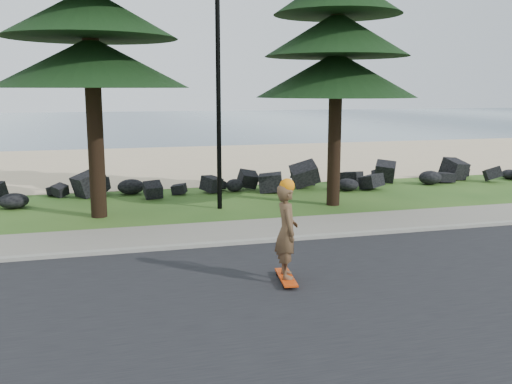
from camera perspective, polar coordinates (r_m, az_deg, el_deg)
ground at (r=14.15m, az=-0.99°, el=-4.23°), size 160.00×160.00×0.00m
road at (r=10.05m, az=5.53°, el=-10.36°), size 160.00×7.00×0.02m
kerb at (r=13.29m, az=-0.02°, el=-4.96°), size 160.00×0.20×0.10m
sidewalk at (r=14.33m, az=-1.19°, el=-3.88°), size 160.00×2.00×0.08m
beach_sand at (r=28.20m, az=-8.36°, el=2.95°), size 160.00×15.00×0.01m
ocean at (r=64.45m, az=-12.44°, el=6.88°), size 160.00×58.00×0.01m
seawall_boulders at (r=19.50m, az=-5.09°, el=-0.24°), size 60.00×2.40×1.10m
lamp_post at (r=16.83m, az=-3.81°, el=12.26°), size 0.25×0.14×8.14m
skateboarder at (r=10.45m, az=3.08°, el=-3.96°), size 0.50×1.07×1.94m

